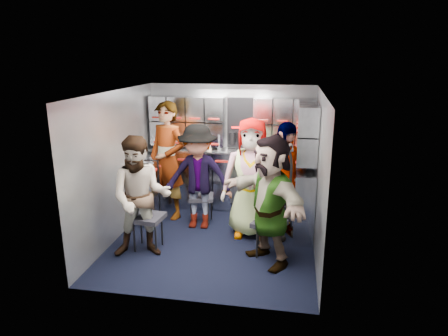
% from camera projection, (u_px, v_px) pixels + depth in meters
% --- Properties ---
extents(floor, '(3.00, 3.00, 0.00)m').
position_uv_depth(floor, '(214.00, 240.00, 5.74)').
color(floor, black).
rests_on(floor, ground).
extents(wall_back, '(2.80, 0.04, 2.10)m').
position_uv_depth(wall_back, '(231.00, 146.00, 6.88)').
color(wall_back, gray).
rests_on(wall_back, ground).
extents(wall_left, '(0.04, 3.00, 2.10)m').
position_uv_depth(wall_left, '(118.00, 165.00, 5.69)').
color(wall_left, gray).
rests_on(wall_left, ground).
extents(wall_right, '(0.04, 3.00, 2.10)m').
position_uv_depth(wall_right, '(318.00, 175.00, 5.22)').
color(wall_right, gray).
rests_on(wall_right, ground).
extents(ceiling, '(2.80, 3.00, 0.02)m').
position_uv_depth(ceiling, '(213.00, 92.00, 5.17)').
color(ceiling, silver).
rests_on(ceiling, wall_back).
extents(cart_bank_back, '(2.68, 0.38, 0.99)m').
position_uv_depth(cart_bank_back, '(229.00, 180.00, 6.83)').
color(cart_bank_back, '#9498A3').
rests_on(cart_bank_back, ground).
extents(cart_bank_left, '(0.38, 0.76, 0.99)m').
position_uv_depth(cart_bank_left, '(148.00, 190.00, 6.34)').
color(cart_bank_left, '#9498A3').
rests_on(cart_bank_left, ground).
extents(counter, '(2.68, 0.42, 0.03)m').
position_uv_depth(counter, '(229.00, 151.00, 6.69)').
color(counter, '#B4B7BC').
rests_on(counter, cart_bank_back).
extents(locker_bank_back, '(2.68, 0.28, 0.82)m').
position_uv_depth(locker_bank_back, '(230.00, 122.00, 6.61)').
color(locker_bank_back, '#9498A3').
rests_on(locker_bank_back, wall_back).
extents(locker_bank_right, '(0.28, 1.00, 0.82)m').
position_uv_depth(locker_bank_right, '(307.00, 132.00, 5.79)').
color(locker_bank_right, '#9498A3').
rests_on(locker_bank_right, wall_right).
extents(right_cabinet, '(0.28, 1.20, 1.00)m').
position_uv_depth(right_cabinet, '(304.00, 198.00, 5.97)').
color(right_cabinet, '#9498A3').
rests_on(right_cabinet, ground).
extents(coffee_niche, '(0.46, 0.16, 0.84)m').
position_uv_depth(coffee_niche, '(241.00, 123.00, 6.65)').
color(coffee_niche, black).
rests_on(coffee_niche, wall_back).
extents(red_latch_strip, '(2.60, 0.02, 0.03)m').
position_uv_depth(red_latch_strip, '(227.00, 162.00, 6.54)').
color(red_latch_strip, maroon).
rests_on(red_latch_strip, cart_bank_back).
extents(jump_seat_near_left, '(0.45, 0.43, 0.49)m').
position_uv_depth(jump_seat_near_left, '(147.00, 219.00, 5.38)').
color(jump_seat_near_left, black).
rests_on(jump_seat_near_left, ground).
extents(jump_seat_mid_left, '(0.43, 0.42, 0.44)m').
position_uv_depth(jump_seat_mid_left, '(201.00, 199.00, 6.27)').
color(jump_seat_mid_left, black).
rests_on(jump_seat_mid_left, ground).
extents(jump_seat_center, '(0.44, 0.42, 0.45)m').
position_uv_depth(jump_seat_center, '(252.00, 204.00, 6.01)').
color(jump_seat_center, black).
rests_on(jump_seat_center, ground).
extents(jump_seat_mid_right, '(0.43, 0.41, 0.45)m').
position_uv_depth(jump_seat_mid_right, '(283.00, 206.00, 5.95)').
color(jump_seat_mid_right, black).
rests_on(jump_seat_mid_right, ground).
extents(jump_seat_near_right, '(0.51, 0.49, 0.47)m').
position_uv_depth(jump_seat_near_right, '(269.00, 226.00, 5.22)').
color(jump_seat_near_right, black).
rests_on(jump_seat_near_right, ground).
extents(attendant_standing, '(0.81, 0.69, 1.89)m').
position_uv_depth(attendant_standing, '(167.00, 161.00, 6.35)').
color(attendant_standing, black).
rests_on(attendant_standing, ground).
extents(attendant_arc_a, '(0.91, 0.79, 1.61)m').
position_uv_depth(attendant_arc_a, '(141.00, 198.00, 5.11)').
color(attendant_arc_a, black).
rests_on(attendant_arc_a, ground).
extents(attendant_arc_b, '(1.05, 0.62, 1.60)m').
position_uv_depth(attendant_arc_b, '(198.00, 177.00, 5.98)').
color(attendant_arc_b, black).
rests_on(attendant_arc_b, ground).
extents(attendant_arc_c, '(0.87, 0.59, 1.73)m').
position_uv_depth(attendant_arc_c, '(251.00, 178.00, 5.71)').
color(attendant_arc_c, black).
rests_on(attendant_arc_c, ground).
extents(attendant_arc_d, '(1.03, 0.94, 1.69)m').
position_uv_depth(attendant_arc_d, '(283.00, 181.00, 5.66)').
color(attendant_arc_d, black).
rests_on(attendant_arc_d, ground).
extents(attendant_arc_e, '(1.38, 1.49, 1.66)m').
position_uv_depth(attendant_arc_e, '(270.00, 201.00, 4.93)').
color(attendant_arc_e, black).
rests_on(attendant_arc_e, ground).
extents(bottle_left, '(0.06, 0.06, 0.23)m').
position_uv_depth(bottle_left, '(191.00, 142.00, 6.71)').
color(bottle_left, white).
rests_on(bottle_left, counter).
extents(bottle_mid, '(0.07, 0.07, 0.27)m').
position_uv_depth(bottle_mid, '(219.00, 142.00, 6.63)').
color(bottle_mid, white).
rests_on(bottle_mid, counter).
extents(bottle_right, '(0.07, 0.07, 0.23)m').
position_uv_depth(bottle_right, '(252.00, 145.00, 6.54)').
color(bottle_right, white).
rests_on(bottle_right, counter).
extents(cup_left, '(0.07, 0.07, 0.10)m').
position_uv_depth(cup_left, '(209.00, 147.00, 6.67)').
color(cup_left, beige).
rests_on(cup_left, counter).
extents(cup_right, '(0.08, 0.08, 0.09)m').
position_uv_depth(cup_right, '(253.00, 149.00, 6.55)').
color(cup_right, beige).
rests_on(cup_right, counter).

